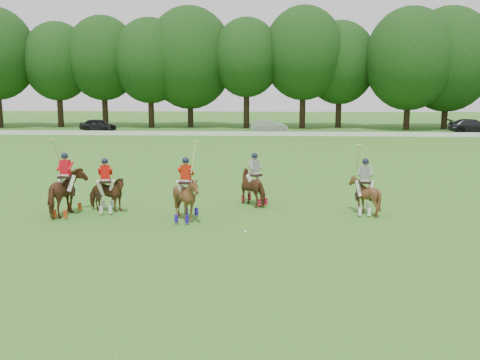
{
  "coord_description": "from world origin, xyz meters",
  "views": [
    {
      "loc": [
        2.63,
        -16.07,
        4.98
      ],
      "look_at": [
        1.55,
        4.2,
        1.4
      ],
      "focal_mm": 40.0,
      "sensor_mm": 36.0,
      "label": 1
    }
  ],
  "objects_px": {
    "polo_red_a": "(67,193)",
    "polo_red_c": "(186,198)",
    "polo_red_b": "(106,193)",
    "car_mid": "(269,126)",
    "car_right": "(473,126)",
    "polo_stripe_b": "(364,194)",
    "car_left": "(98,125)",
    "polo_stripe_a": "(254,187)",
    "polo_ball": "(245,232)"
  },
  "relations": [
    {
      "from": "polo_red_a",
      "to": "polo_red_c",
      "type": "height_order",
      "value": "polo_red_a"
    },
    {
      "from": "polo_red_b",
      "to": "polo_red_c",
      "type": "relative_size",
      "value": 0.74
    },
    {
      "from": "car_mid",
      "to": "polo_red_a",
      "type": "height_order",
      "value": "polo_red_a"
    },
    {
      "from": "car_right",
      "to": "polo_stripe_b",
      "type": "xyz_separation_m",
      "value": [
        -18.09,
        -37.81,
        0.04
      ]
    },
    {
      "from": "car_left",
      "to": "polo_stripe_a",
      "type": "distance_m",
      "value": 40.78
    },
    {
      "from": "polo_stripe_a",
      "to": "polo_stripe_b",
      "type": "bearing_deg",
      "value": -17.9
    },
    {
      "from": "polo_red_a",
      "to": "polo_stripe_b",
      "type": "xyz_separation_m",
      "value": [
        11.58,
        0.85,
        -0.12
      ]
    },
    {
      "from": "polo_stripe_b",
      "to": "polo_red_b",
      "type": "bearing_deg",
      "value": -178.7
    },
    {
      "from": "car_right",
      "to": "polo_red_b",
      "type": "relative_size",
      "value": 2.36
    },
    {
      "from": "polo_red_a",
      "to": "car_mid",
      "type": "bearing_deg",
      "value": 78.56
    },
    {
      "from": "car_right",
      "to": "polo_stripe_b",
      "type": "relative_size",
      "value": 1.87
    },
    {
      "from": "car_mid",
      "to": "polo_stripe_b",
      "type": "distance_m",
      "value": 38.0
    },
    {
      "from": "polo_stripe_a",
      "to": "polo_stripe_b",
      "type": "relative_size",
      "value": 0.81
    },
    {
      "from": "polo_stripe_b",
      "to": "polo_stripe_a",
      "type": "bearing_deg",
      "value": 162.1
    },
    {
      "from": "polo_red_c",
      "to": "polo_stripe_a",
      "type": "xyz_separation_m",
      "value": [
        2.46,
        2.85,
        -0.08
      ]
    },
    {
      "from": "polo_stripe_a",
      "to": "polo_ball",
      "type": "relative_size",
      "value": 24.58
    },
    {
      "from": "polo_red_b",
      "to": "car_mid",
      "type": "bearing_deg",
      "value": 80.36
    },
    {
      "from": "polo_stripe_b",
      "to": "polo_ball",
      "type": "bearing_deg",
      "value": -146.2
    },
    {
      "from": "car_right",
      "to": "polo_ball",
      "type": "height_order",
      "value": "car_right"
    },
    {
      "from": "polo_red_a",
      "to": "polo_red_b",
      "type": "bearing_deg",
      "value": 24.36
    },
    {
      "from": "polo_red_a",
      "to": "polo_stripe_b",
      "type": "relative_size",
      "value": 1.09
    },
    {
      "from": "polo_stripe_a",
      "to": "polo_stripe_b",
      "type": "xyz_separation_m",
      "value": [
        4.35,
        -1.41,
        -0.01
      ]
    },
    {
      "from": "polo_red_b",
      "to": "polo_ball",
      "type": "distance_m",
      "value": 6.38
    },
    {
      "from": "car_right",
      "to": "polo_red_b",
      "type": "height_order",
      "value": "polo_red_b"
    },
    {
      "from": "car_mid",
      "to": "polo_ball",
      "type": "relative_size",
      "value": 44.64
    },
    {
      "from": "polo_stripe_b",
      "to": "polo_ball",
      "type": "xyz_separation_m",
      "value": [
        -4.54,
        -3.04,
        -0.74
      ]
    },
    {
      "from": "car_right",
      "to": "polo_red_a",
      "type": "distance_m",
      "value": 48.74
    },
    {
      "from": "car_mid",
      "to": "polo_red_a",
      "type": "xyz_separation_m",
      "value": [
        -7.83,
        -38.66,
        0.24
      ]
    },
    {
      "from": "car_left",
      "to": "polo_stripe_a",
      "type": "relative_size",
      "value": 1.85
    },
    {
      "from": "polo_red_b",
      "to": "polo_stripe_a",
      "type": "height_order",
      "value": "polo_stripe_a"
    },
    {
      "from": "polo_red_a",
      "to": "polo_red_b",
      "type": "height_order",
      "value": "polo_red_a"
    },
    {
      "from": "car_left",
      "to": "polo_stripe_a",
      "type": "height_order",
      "value": "polo_stripe_a"
    },
    {
      "from": "car_right",
      "to": "polo_red_c",
      "type": "height_order",
      "value": "polo_red_c"
    },
    {
      "from": "car_left",
      "to": "polo_red_a",
      "type": "bearing_deg",
      "value": -150.81
    },
    {
      "from": "car_right",
      "to": "polo_red_b",
      "type": "xyz_separation_m",
      "value": [
        -28.31,
        -38.04,
        0.02
      ]
    },
    {
      "from": "polo_red_b",
      "to": "polo_red_a",
      "type": "bearing_deg",
      "value": -155.64
    },
    {
      "from": "polo_red_b",
      "to": "polo_stripe_b",
      "type": "distance_m",
      "value": 10.22
    },
    {
      "from": "polo_stripe_b",
      "to": "car_mid",
      "type": "bearing_deg",
      "value": 95.67
    },
    {
      "from": "car_left",
      "to": "car_right",
      "type": "bearing_deg",
      "value": -76.9
    },
    {
      "from": "car_right",
      "to": "polo_stripe_a",
      "type": "bearing_deg",
      "value": 153.58
    },
    {
      "from": "polo_red_c",
      "to": "car_right",
      "type": "bearing_deg",
      "value": 57.6
    },
    {
      "from": "polo_red_a",
      "to": "polo_stripe_a",
      "type": "bearing_deg",
      "value": 17.33
    },
    {
      "from": "polo_red_c",
      "to": "polo_ball",
      "type": "distance_m",
      "value": 2.9
    },
    {
      "from": "car_left",
      "to": "polo_ball",
      "type": "height_order",
      "value": "car_left"
    },
    {
      "from": "polo_red_a",
      "to": "polo_ball",
      "type": "height_order",
      "value": "polo_red_a"
    },
    {
      "from": "polo_ball",
      "to": "car_right",
      "type": "bearing_deg",
      "value": 61.01
    },
    {
      "from": "car_mid",
      "to": "polo_stripe_b",
      "type": "height_order",
      "value": "polo_stripe_b"
    },
    {
      "from": "polo_red_b",
      "to": "polo_red_c",
      "type": "xyz_separation_m",
      "value": [
        3.4,
        -1.21,
        0.11
      ]
    },
    {
      "from": "polo_red_c",
      "to": "polo_stripe_a",
      "type": "distance_m",
      "value": 3.77
    },
    {
      "from": "polo_red_c",
      "to": "polo_red_a",
      "type": "bearing_deg",
      "value": 172.88
    }
  ]
}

